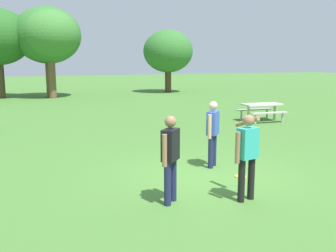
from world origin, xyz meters
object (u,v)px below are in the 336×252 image
(tree_far_right, at_px, (48,36))
(tree_slender_mid, at_px, (50,35))
(tree_back_left, at_px, (168,52))
(picnic_table_near, at_px, (262,108))
(frisbee, at_px, (241,176))
(person_bystander, at_px, (247,151))
(person_catcher, at_px, (213,130))
(person_thrower, at_px, (170,154))

(tree_far_right, distance_m, tree_slender_mid, 0.66)
(tree_back_left, bearing_deg, picnic_table_near, -97.21)
(frisbee, height_order, tree_slender_mid, tree_slender_mid)
(person_bystander, bearing_deg, person_catcher, 76.91)
(person_bystander, bearing_deg, frisbee, 60.11)
(person_thrower, height_order, frisbee, person_thrower)
(person_thrower, relative_size, tree_slender_mid, 0.27)
(person_thrower, height_order, tree_back_left, tree_back_left)
(tree_back_left, bearing_deg, frisbee, -108.28)
(frisbee, height_order, tree_far_right, tree_far_right)
(person_catcher, distance_m, picnic_table_near, 7.71)
(tree_slender_mid, bearing_deg, frisbee, -83.96)
(tree_slender_mid, bearing_deg, person_catcher, -84.24)
(frisbee, xyz_separation_m, tree_back_left, (7.22, 21.85, 3.33))
(frisbee, bearing_deg, picnic_table_near, 50.58)
(person_thrower, xyz_separation_m, tree_slender_mid, (-0.07, 21.22, 3.40))
(frisbee, bearing_deg, person_thrower, -158.24)
(frisbee, relative_size, tree_slender_mid, 0.04)
(person_thrower, xyz_separation_m, frisbee, (2.08, 0.83, -0.93))
(picnic_table_near, distance_m, tree_slender_mid, 16.28)
(person_catcher, height_order, person_bystander, same)
(picnic_table_near, bearing_deg, person_catcher, -135.18)
(person_bystander, distance_m, tree_back_left, 24.53)
(picnic_table_near, bearing_deg, tree_back_left, 82.79)
(tree_far_right, bearing_deg, person_thrower, -89.57)
(picnic_table_near, xyz_separation_m, tree_back_left, (1.95, 15.45, 2.78))
(person_thrower, distance_m, tree_slender_mid, 21.49)
(person_thrower, relative_size, tree_far_right, 0.26)
(frisbee, distance_m, tree_slender_mid, 20.95)
(person_thrower, height_order, tree_slender_mid, tree_slender_mid)
(person_thrower, relative_size, person_catcher, 1.00)
(tree_slender_mid, distance_m, tree_back_left, 9.54)
(frisbee, xyz_separation_m, tree_slender_mid, (-2.16, 20.39, 4.33))
(tree_far_right, bearing_deg, tree_back_left, 4.88)
(person_bystander, bearing_deg, tree_back_left, 71.04)
(person_thrower, xyz_separation_m, person_bystander, (1.37, -0.41, 0.02))
(person_thrower, distance_m, tree_far_right, 22.13)
(person_thrower, height_order, person_catcher, same)
(picnic_table_near, height_order, tree_far_right, tree_far_right)
(tree_slender_mid, height_order, tree_back_left, tree_slender_mid)
(person_bystander, bearing_deg, person_thrower, 163.27)
(person_bystander, bearing_deg, tree_slender_mid, 93.82)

